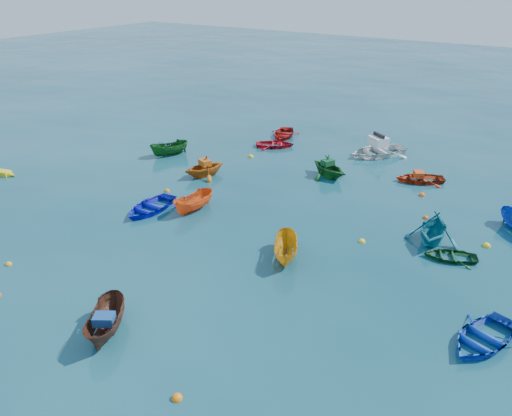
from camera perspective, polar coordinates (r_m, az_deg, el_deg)
The scene contains 28 objects.
ground at distance 23.14m, azimuth -6.86°, elevation -5.39°, with size 160.00×160.00×0.00m, color #093747.
dinghy_blue_sw at distance 27.68m, azimuth -11.97°, elevation -0.31°, with size 2.37×3.32×0.69m, color #1017CB.
sampan_brown_mid at distance 19.32m, azimuth -16.55°, elevation -13.54°, with size 1.11×2.94×1.14m, color #4E2A1C.
dinghy_blue_se at distance 19.85m, azimuth 24.39°, elevation -13.82°, with size 2.30×3.22×0.67m, color #0E3FB9.
dinghy_orange_w at distance 31.84m, azimuth -5.87°, elevation 3.67°, with size 2.34×2.71×1.43m, color #BA5911.
sampan_yellow_mid at distance 22.80m, azimuth 3.45°, elevation -5.77°, with size 1.07×2.84×1.10m, color orange.
dinghy_green_e at distance 24.38m, azimuth 21.22°, elevation -5.40°, with size 1.69×2.36×0.49m, color #0F431E.
dinghy_cyan_se at distance 25.61m, azimuth 19.42°, elevation -3.53°, with size 2.59×3.00×1.58m, color #167689.
dinghy_red_nw at distance 37.05m, azimuth 2.18°, elevation 7.00°, with size 2.00×2.79×0.58m, color red.
sampan_orange_n at distance 27.33m, azimuth -7.06°, elevation -0.27°, with size 1.05×2.79×1.08m, color #EC5716.
dinghy_green_n at distance 31.94m, azimuth 8.22°, elevation 3.61°, with size 2.38×2.76×1.45m, color #13541B.
dinghy_red_ne at distance 32.45m, azimuth 18.15°, elevation 2.91°, with size 2.10×2.94×0.61m, color #A52C0D.
dinghy_red_far at distance 39.40m, azimuth 3.16°, elevation 8.14°, with size 2.28×3.18×0.66m, color #AA120E.
sampan_green_far at distance 35.83m, azimuth -9.81°, elevation 5.98°, with size 1.05×2.79×1.08m, color #135218.
motorboat_white at distance 36.34m, azimuth 13.65°, elevation 5.91°, with size 3.03×4.23×1.48m, color white.
tarp_blue_a at distance 18.76m, azimuth -16.97°, elevation -12.06°, with size 0.71×0.54×0.35m, color #18478E.
tarp_orange_a at distance 31.53m, azimuth -5.86°, elevation 5.19°, with size 0.74×0.56×0.36m, color #C15713.
tarp_green_b at distance 31.68m, azimuth 8.20°, elevation 5.18°, with size 0.73×0.55×0.35m, color #134D24.
tarp_orange_b at distance 32.26m, azimuth 18.10°, elevation 3.70°, with size 0.72×0.54×0.35m, color #D74816.
buoy_ye_a at distance 24.87m, azimuth -26.41°, elevation -5.82°, with size 0.30×0.30×0.30m, color gold.
buoy_or_b at distance 16.53m, azimuth -9.00°, elevation -20.72°, with size 0.35×0.35×0.35m, color orange.
buoy_ye_b at distance 31.95m, azimuth -5.53°, elevation 3.77°, with size 0.36×0.36×0.36m, color gold.
buoy_or_c at distance 29.90m, azimuth -10.11°, elevation 1.88°, with size 0.32×0.32×0.32m, color orange.
buoy_ye_c at distance 24.59m, azimuth 12.00°, elevation -3.81°, with size 0.33×0.33×0.33m, color yellow.
buoy_or_d at distance 27.76m, azimuth 18.79°, elevation -1.11°, with size 0.29×0.29×0.29m, color #ED500C.
buoy_ye_d at distance 34.93m, azimuth -0.60°, elevation 5.84°, with size 0.39×0.39×0.39m, color yellow.
buoy_or_e at distance 30.44m, azimuth 18.42°, elevation 1.35°, with size 0.37×0.37×0.37m, color #ED550C.
buoy_ye_e at distance 26.09m, azimuth 24.83°, elevation -3.99°, with size 0.38×0.38×0.38m, color yellow.
Camera 1 is at (13.11, -14.90, 11.90)m, focal length 35.00 mm.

